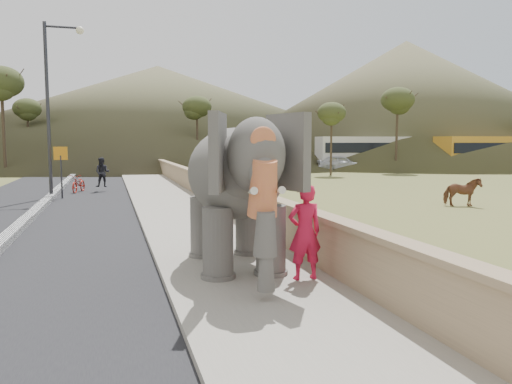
# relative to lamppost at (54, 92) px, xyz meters

# --- Properties ---
(ground) EXTENTS (160.00, 160.00, 0.00)m
(ground) POSITION_rel_lamppost_xyz_m (4.69, -17.32, -4.87)
(ground) COLOR olive
(ground) RESTS_ON ground
(road) EXTENTS (7.00, 120.00, 0.03)m
(road) POSITION_rel_lamppost_xyz_m (-0.31, -7.32, -4.86)
(road) COLOR black
(road) RESTS_ON ground
(median) EXTENTS (0.35, 120.00, 0.22)m
(median) POSITION_rel_lamppost_xyz_m (-0.31, -7.32, -4.76)
(median) COLOR black
(median) RESTS_ON ground
(walkway) EXTENTS (3.00, 120.00, 0.15)m
(walkway) POSITION_rel_lamppost_xyz_m (4.69, -7.32, -4.80)
(walkway) COLOR #9E9687
(walkway) RESTS_ON ground
(parapet) EXTENTS (0.30, 120.00, 1.10)m
(parapet) POSITION_rel_lamppost_xyz_m (6.34, -7.32, -4.32)
(parapet) COLOR tan
(parapet) RESTS_ON ground
(lamppost) EXTENTS (1.76, 0.36, 8.00)m
(lamppost) POSITION_rel_lamppost_xyz_m (0.00, 0.00, 0.00)
(lamppost) COLOR #28282D
(lamppost) RESTS_ON ground
(signboard) EXTENTS (0.60, 0.08, 2.40)m
(signboard) POSITION_rel_lamppost_xyz_m (0.19, -0.38, -3.23)
(signboard) COLOR #2D2D33
(signboard) RESTS_ON ground
(cow) EXTENTS (1.54, 1.14, 1.18)m
(cow) POSITION_rel_lamppost_xyz_m (16.06, -7.77, -4.28)
(cow) COLOR brown
(cow) RESTS_ON ground
(distant_car) EXTENTS (4.51, 2.66, 1.44)m
(distant_car) POSITION_rel_lamppost_xyz_m (22.10, 15.73, -4.15)
(distant_car) COLOR silver
(distant_car) RESTS_ON ground
(bus_white) EXTENTS (11.21, 3.67, 3.10)m
(bus_white) POSITION_rel_lamppost_xyz_m (26.22, 16.96, -3.32)
(bus_white) COLOR silver
(bus_white) RESTS_ON ground
(bus_orange) EXTENTS (11.08, 2.90, 3.10)m
(bus_orange) POSITION_rel_lamppost_xyz_m (35.78, 12.81, -3.32)
(bus_orange) COLOR #C28422
(bus_orange) RESTS_ON ground
(hill_right) EXTENTS (56.00, 56.00, 16.00)m
(hill_right) POSITION_rel_lamppost_xyz_m (40.69, 34.68, 3.13)
(hill_right) COLOR brown
(hill_right) RESTS_ON ground
(hill_far) EXTENTS (80.00, 80.00, 14.00)m
(hill_far) POSITION_rel_lamppost_xyz_m (9.69, 52.68, 2.13)
(hill_far) COLOR brown
(hill_far) RESTS_ON ground
(elephant_and_man) EXTENTS (2.33, 4.07, 2.90)m
(elephant_and_man) POSITION_rel_lamppost_xyz_m (4.71, -15.17, -3.28)
(elephant_and_man) COLOR #64605A
(elephant_and_man) RESTS_ON ground
(motorcyclist) EXTENTS (2.16, 1.88, 1.82)m
(motorcyclist) POSITION_rel_lamppost_xyz_m (1.25, 2.51, -4.18)
(motorcyclist) COLOR maroon
(motorcyclist) RESTS_ON ground
(trees) EXTENTS (48.25, 43.96, 9.50)m
(trees) POSITION_rel_lamppost_xyz_m (3.19, 7.81, -0.86)
(trees) COLOR #473828
(trees) RESTS_ON ground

